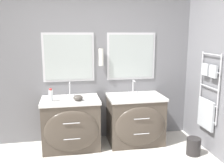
{
  "coord_description": "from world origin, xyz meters",
  "views": [
    {
      "loc": [
        -0.4,
        -2.44,
        1.8
      ],
      "look_at": [
        0.28,
        1.18,
        1.05
      ],
      "focal_mm": 40.0,
      "sensor_mm": 36.0,
      "label": 1
    }
  ],
  "objects_px": {
    "vanity_right": "(136,120)",
    "toiletry_bottle": "(51,95)",
    "vanity_left": "(71,124)",
    "amenity_bowl": "(78,98)",
    "waste_bin": "(194,146)"
  },
  "relations": [
    {
      "from": "toiletry_bottle",
      "to": "amenity_bowl",
      "type": "bearing_deg",
      "value": -3.9
    },
    {
      "from": "waste_bin",
      "to": "amenity_bowl",
      "type": "bearing_deg",
      "value": 164.08
    },
    {
      "from": "vanity_right",
      "to": "toiletry_bottle",
      "type": "relative_size",
      "value": 4.56
    },
    {
      "from": "vanity_left",
      "to": "toiletry_bottle",
      "type": "distance_m",
      "value": 0.57
    },
    {
      "from": "vanity_left",
      "to": "amenity_bowl",
      "type": "relative_size",
      "value": 6.15
    },
    {
      "from": "vanity_left",
      "to": "amenity_bowl",
      "type": "bearing_deg",
      "value": -37.49
    },
    {
      "from": "vanity_right",
      "to": "toiletry_bottle",
      "type": "bearing_deg",
      "value": -177.34
    },
    {
      "from": "vanity_left",
      "to": "vanity_right",
      "type": "xyz_separation_m",
      "value": [
        1.05,
        0.0,
        0.0
      ]
    },
    {
      "from": "vanity_left",
      "to": "vanity_right",
      "type": "relative_size",
      "value": 1.0
    },
    {
      "from": "toiletry_bottle",
      "to": "amenity_bowl",
      "type": "height_order",
      "value": "toiletry_bottle"
    },
    {
      "from": "vanity_right",
      "to": "amenity_bowl",
      "type": "distance_m",
      "value": 1.04
    },
    {
      "from": "waste_bin",
      "to": "vanity_left",
      "type": "bearing_deg",
      "value": 162.44
    },
    {
      "from": "vanity_left",
      "to": "toiletry_bottle",
      "type": "relative_size",
      "value": 4.56
    },
    {
      "from": "amenity_bowl",
      "to": "waste_bin",
      "type": "height_order",
      "value": "amenity_bowl"
    },
    {
      "from": "vanity_left",
      "to": "amenity_bowl",
      "type": "xyz_separation_m",
      "value": [
        0.12,
        -0.09,
        0.44
      ]
    }
  ]
}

